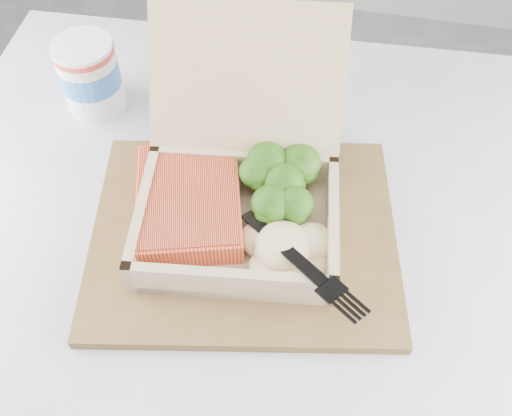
% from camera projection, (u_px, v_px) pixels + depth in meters
% --- Properties ---
extents(cafe_table, '(0.84, 0.84, 0.73)m').
position_uv_depth(cafe_table, '(252.00, 347.00, 0.73)').
color(cafe_table, black).
rests_on(cafe_table, floor).
extents(serving_tray, '(0.36, 0.31, 0.01)m').
position_uv_depth(serving_tray, '(244.00, 235.00, 0.60)').
color(serving_tray, brown).
rests_on(serving_tray, cafe_table).
extents(takeout_container, '(0.23, 0.27, 0.17)m').
position_uv_depth(takeout_container, '(241.00, 176.00, 0.59)').
color(takeout_container, tan).
rests_on(takeout_container, serving_tray).
extents(salmon_fillet, '(0.14, 0.16, 0.03)m').
position_uv_depth(salmon_fillet, '(189.00, 202.00, 0.59)').
color(salmon_fillet, '#E95D2D').
rests_on(salmon_fillet, takeout_container).
extents(broccoli_pile, '(0.10, 0.10, 0.04)m').
position_uv_depth(broccoli_pile, '(283.00, 186.00, 0.60)').
color(broccoli_pile, '#3C7119').
rests_on(broccoli_pile, takeout_container).
extents(mashed_potatoes, '(0.10, 0.08, 0.03)m').
position_uv_depth(mashed_potatoes, '(283.00, 247.00, 0.56)').
color(mashed_potatoes, tan).
rests_on(mashed_potatoes, takeout_container).
extents(plastic_fork, '(0.14, 0.12, 0.02)m').
position_uv_depth(plastic_fork, '(268.00, 232.00, 0.55)').
color(plastic_fork, black).
rests_on(plastic_fork, mashed_potatoes).
extents(paper_cup, '(0.07, 0.07, 0.09)m').
position_uv_depth(paper_cup, '(89.00, 74.00, 0.69)').
color(paper_cup, white).
rests_on(paper_cup, cafe_table).
extents(receipt, '(0.09, 0.15, 0.00)m').
position_uv_depth(receipt, '(301.00, 129.00, 0.70)').
color(receipt, white).
rests_on(receipt, cafe_table).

